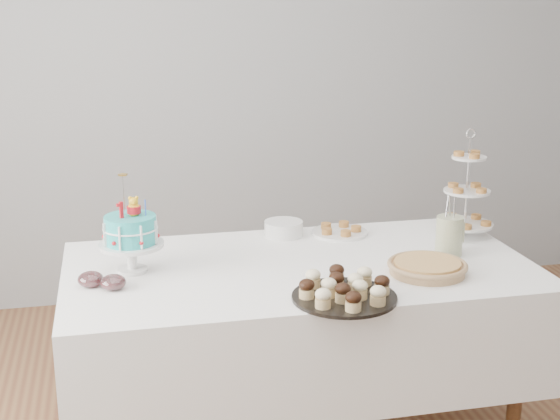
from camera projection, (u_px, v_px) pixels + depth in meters
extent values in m
cube|color=#96989B|center=(232.00, 80.00, 4.66)|extent=(5.00, 0.04, 2.70)
cube|color=white|center=(299.00, 315.00, 3.28)|extent=(1.92, 1.02, 0.45)
cylinder|color=brown|center=(517.00, 381.00, 3.16)|extent=(0.06, 0.06, 0.67)
cylinder|color=brown|center=(103.00, 342.00, 3.52)|extent=(0.06, 0.06, 0.67)
cylinder|color=brown|center=(442.00, 311.00, 3.86)|extent=(0.06, 0.06, 0.67)
cylinder|color=#2AB7B6|center=(131.00, 229.00, 3.09)|extent=(0.20, 0.20, 0.11)
torus|color=white|center=(130.00, 228.00, 3.09)|extent=(0.22, 0.22, 0.01)
cube|color=red|center=(121.00, 210.00, 3.04)|extent=(0.02, 0.02, 0.07)
cylinder|color=blue|center=(145.00, 208.00, 3.07)|extent=(0.01, 0.01, 0.07)
cylinder|color=silver|center=(124.00, 195.00, 3.07)|extent=(0.00, 0.00, 0.16)
cylinder|color=gold|center=(123.00, 175.00, 3.05)|extent=(0.04, 0.04, 0.01)
cylinder|color=black|center=(344.00, 297.00, 2.86)|extent=(0.39, 0.39, 0.01)
ellipsoid|color=black|center=(325.00, 284.00, 2.83)|extent=(0.06, 0.06, 0.04)
ellipsoid|color=beige|center=(364.00, 281.00, 2.86)|extent=(0.06, 0.06, 0.04)
cylinder|color=tan|center=(427.00, 269.00, 3.11)|extent=(0.30, 0.30, 0.04)
cylinder|color=tan|center=(427.00, 264.00, 3.11)|extent=(0.26, 0.26, 0.02)
torus|color=tan|center=(427.00, 265.00, 3.11)|extent=(0.32, 0.32, 0.02)
cylinder|color=silver|center=(467.00, 187.00, 3.54)|extent=(0.01, 0.01, 0.46)
cylinder|color=white|center=(465.00, 224.00, 3.59)|extent=(0.26, 0.26, 0.01)
cylinder|color=white|center=(467.00, 191.00, 3.55)|extent=(0.21, 0.21, 0.01)
cylinder|color=white|center=(469.00, 157.00, 3.51)|extent=(0.16, 0.16, 0.01)
torus|color=silver|center=(471.00, 134.00, 3.48)|extent=(0.05, 0.01, 0.05)
cylinder|color=white|center=(284.00, 229.00, 3.59)|extent=(0.18, 0.18, 0.07)
cylinder|color=white|center=(340.00, 233.00, 3.63)|extent=(0.26, 0.26, 0.01)
ellipsoid|color=silver|center=(91.00, 279.00, 2.98)|extent=(0.10, 0.10, 0.06)
cylinder|color=#5A070A|center=(91.00, 280.00, 2.98)|extent=(0.07, 0.07, 0.03)
ellipsoid|color=silver|center=(113.00, 282.00, 2.95)|extent=(0.10, 0.10, 0.06)
cylinder|color=#5A070A|center=(113.00, 283.00, 2.95)|extent=(0.07, 0.07, 0.03)
cylinder|color=beige|center=(449.00, 236.00, 3.32)|extent=(0.11, 0.11, 0.17)
cylinder|color=beige|center=(463.00, 232.00, 3.32)|extent=(0.01, 0.01, 0.09)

